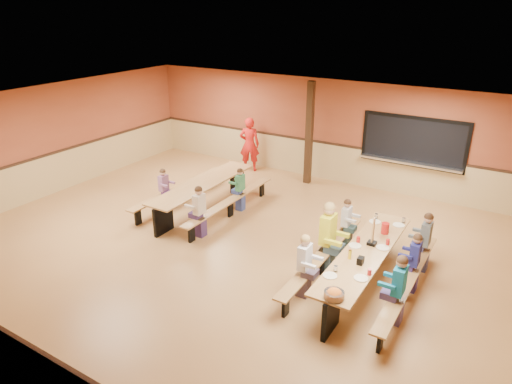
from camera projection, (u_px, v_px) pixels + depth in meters
The scene contains 23 objects.
ground at pixel (230, 245), 10.13m from camera, with size 12.00×12.00×0.00m, color #9C6C3B.
room_envelope at pixel (229, 217), 9.87m from camera, with size 12.04×10.04×3.02m.
kitchen_pass_through at pixel (413, 144), 12.22m from camera, with size 2.78×0.28×1.38m.
structural_post at pixel (309, 134), 13.12m from camera, with size 0.18×0.18×3.00m, color black.
cafeteria_table_main at pixel (364, 262), 8.50m from camera, with size 1.91×3.70×0.74m.
cafeteria_table_second at pixel (204, 190), 11.72m from camera, with size 1.91×3.70×0.74m.
seated_child_white_left at pixel (304, 266), 8.18m from camera, with size 0.38×0.31×1.22m, color white, non-canonical shape.
seated_adult_yellow at pixel (327, 237), 8.96m from camera, with size 0.48×0.40×1.44m, color yellow, non-canonical shape.
seated_child_grey_left at pixel (346, 224), 9.82m from camera, with size 0.34×0.28×1.14m, color silver, non-canonical shape.
seated_child_teal_right at pixel (398, 290), 7.47m from camera, with size 0.39×0.32×1.26m, color #126D94, non-canonical shape.
seated_child_navy_right at pixel (414, 263), 8.34m from camera, with size 0.35×0.28×1.16m, color navy, non-canonical shape.
seated_child_char_right at pixel (425, 242), 8.99m from camera, with size 0.38×0.31×1.23m, color #525A5C, non-canonical shape.
seated_child_purple_sec at pixel (164, 190), 11.65m from camera, with size 0.33×0.27×1.12m, color #895880, non-canonical shape.
seated_child_green_sec at pixel (240, 190), 11.67m from camera, with size 0.33×0.27×1.12m, color #34784C, non-canonical shape.
seated_child_tan_sec at pixel (200, 212), 10.33m from camera, with size 0.37×0.30×1.21m, color beige, non-canonical shape.
standing_woman at pixel (249, 144), 14.36m from camera, with size 0.63×0.41×1.73m, color red.
punch_pitcher at pixel (385, 228), 9.04m from camera, with size 0.16×0.16×0.22m, color red.
chip_bowl at pixel (334, 294), 7.06m from camera, with size 0.32×0.32×0.15m, color orange, non-canonical shape.
napkin_dispenser at pixel (360, 261), 7.99m from camera, with size 0.10×0.14×0.13m, color black.
condiment_mustard at pixel (350, 255), 8.15m from camera, with size 0.06×0.06×0.17m, color yellow.
condiment_ketchup at pixel (350, 254), 8.16m from camera, with size 0.06×0.06×0.17m, color #B2140F.
table_paddle at pixel (372, 238), 8.61m from camera, with size 0.16×0.16×0.56m.
place_settings at pixel (365, 249), 8.39m from camera, with size 0.65×3.30×0.11m, color beige, non-canonical shape.
Camera 1 is at (5.13, -7.29, 4.99)m, focal length 32.00 mm.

